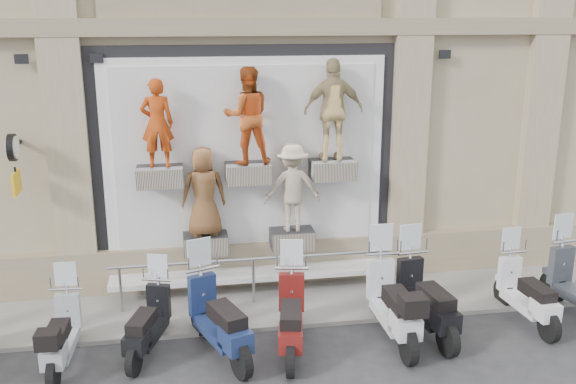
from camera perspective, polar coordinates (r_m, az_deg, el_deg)
The scene contains 12 objects.
ground at distance 9.98m, azimuth -1.64°, elevation -14.99°, with size 90.00×90.00×0.00m, color #2E2E31.
sidewalk at distance 11.80m, azimuth -3.11°, elevation -9.69°, with size 16.00×2.20×0.08m, color gray.
shop_vitrine at distance 11.64m, azimuth -3.03°, elevation 2.38°, with size 5.60×0.83×4.30m.
guard_rail at distance 11.53m, azimuth -3.08°, elevation -7.99°, with size 5.06×0.10×0.93m, color #9EA0A5, non-canonical shape.
clock_sign_bracket at distance 11.53m, azimuth -23.20°, elevation 2.95°, with size 0.10×0.80×1.02m.
scooter_c at distance 10.13m, azimuth -19.59°, elevation -10.88°, with size 0.51×1.76×1.43m, color #9599A1, non-canonical shape.
scooter_d at distance 10.14m, azimuth -12.41°, elevation -10.32°, with size 0.51×1.74×1.41m, color black, non-canonical shape.
scooter_e at distance 9.86m, azimuth -6.23°, elevation -9.92°, with size 0.60×2.07×1.68m, color #16234D, non-canonical shape.
scooter_f at distance 9.94m, azimuth 0.28°, elevation -9.87°, with size 0.58×1.97×1.60m, color #5B110F, non-canonical shape.
scooter_g at distance 10.39m, azimuth 9.33°, elevation -8.55°, with size 0.62×2.12×1.73m, color silver, non-canonical shape.
scooter_h at distance 10.68m, azimuth 12.26°, elevation -8.18°, with size 0.60×2.06×1.67m, color black, non-canonical shape.
scooter_i at distance 11.54m, azimuth 20.55°, elevation -7.45°, with size 0.54×1.85×1.50m, color silver, non-canonical shape.
Camera 1 is at (-1.18, -8.51, 5.07)m, focal length 40.00 mm.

